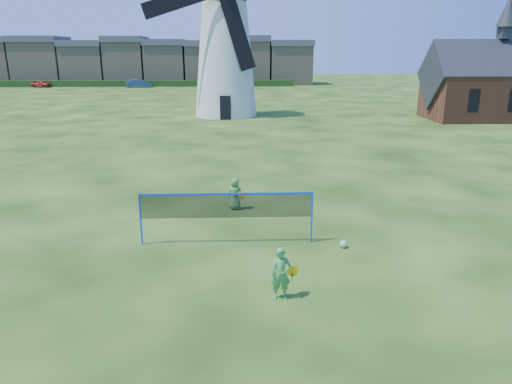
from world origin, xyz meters
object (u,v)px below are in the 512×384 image
object	(u,v)px
player_boy	(235,194)
car_left	(41,84)
chapel	(497,86)
car_right	(139,83)
play_ball	(343,244)
windmill	(225,49)
player_girl	(281,274)
badminton_net	(226,207)

from	to	relation	value
player_boy	car_left	xyz separation A→B (m)	(-31.36, 61.82, -0.01)
chapel	car_right	size ratio (longest dim) A/B	2.92
play_ball	car_right	size ratio (longest dim) A/B	0.06
play_ball	car_left	world-z (taller)	car_left
windmill	car_left	distance (m)	47.46
chapel	player_boy	bearing A→B (deg)	-133.68
windmill	chapel	size ratio (longest dim) A/B	1.48
play_ball	car_left	xyz separation A→B (m)	(-34.49, 65.40, 0.45)
windmill	car_left	xyz separation A→B (m)	(-30.47, 36.03, -5.12)
player_girl	car_right	distance (m)	69.12
play_ball	badminton_net	bearing A→B (deg)	171.92
car_left	car_right	distance (m)	15.90
windmill	player_boy	size ratio (longest dim) A/B	14.81
badminton_net	car_left	world-z (taller)	badminton_net
chapel	windmill	bearing A→B (deg)	171.87
player_girl	car_left	size ratio (longest dim) A/B	0.38
chapel	play_ball	bearing A→B (deg)	-125.16
windmill	car_right	bearing A→B (deg)	112.70
windmill	player_girl	size ratio (longest dim) A/B	13.73
badminton_net	play_ball	world-z (taller)	badminton_net
chapel	car_right	bearing A→B (deg)	134.19
car_right	badminton_net	bearing A→B (deg)	-175.59
windmill	badminton_net	world-z (taller)	windmill
player_boy	car_left	bearing A→B (deg)	-46.91
badminton_net	play_ball	distance (m)	3.56
player_boy	play_ball	distance (m)	4.78
chapel	player_girl	xyz separation A→B (m)	(-20.51, -28.98, -2.12)
chapel	badminton_net	world-z (taller)	chapel
badminton_net	car_right	world-z (taller)	badminton_net
windmill	car_left	world-z (taller)	windmill
play_ball	windmill	bearing A→B (deg)	97.80
badminton_net	car_right	size ratio (longest dim) A/B	1.28
chapel	play_ball	distance (m)	32.11
badminton_net	car_right	xyz separation A→B (m)	(-15.26, 63.81, -0.49)
chapel	car_left	size ratio (longest dim) A/B	3.49
player_girl	player_boy	size ratio (longest dim) A/B	1.08
badminton_net	player_girl	bearing A→B (deg)	-68.53
player_boy	car_right	bearing A→B (deg)	-59.48
player_girl	car_left	world-z (taller)	player_girl
badminton_net	car_left	size ratio (longest dim) A/B	1.53
badminton_net	car_left	distance (m)	72.00
badminton_net	play_ball	bearing A→B (deg)	-8.08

